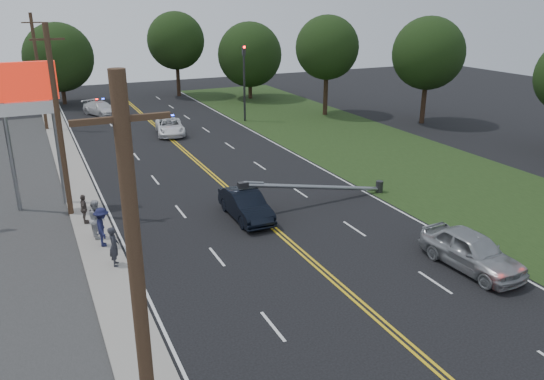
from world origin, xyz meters
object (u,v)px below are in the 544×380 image
utility_pole_near (143,336)px  utility_pole_mid (59,123)px  bystander_d (84,209)px  fallen_streetlight (324,187)px  traffic_signal (244,77)px  bystander_b (96,218)px  emergency_a (170,127)px  pylon_sign (27,101)px  waiting_sedan (472,251)px  emergency_b (101,108)px  bystander_a (114,246)px  bystander_c (102,227)px  utility_pole_far (39,72)px  crashed_sedan (246,205)px

utility_pole_near → utility_pole_mid: bearing=90.0°
bystander_d → fallen_streetlight: bearing=-98.0°
traffic_signal → bystander_b: size_ratio=3.73×
fallen_streetlight → emergency_a: size_ratio=1.94×
pylon_sign → waiting_sedan: pylon_sign is taller
emergency_b → bystander_a: size_ratio=2.64×
pylon_sign → emergency_b: 26.02m
emergency_a → bystander_a: bystander_a is taller
bystander_a → emergency_b: bearing=1.3°
waiting_sedan → emergency_a: 29.89m
utility_pole_mid → emergency_a: 18.94m
utility_pole_near → emergency_b: (5.38, 46.58, -4.40)m
bystander_a → emergency_a: bearing=-11.8°
fallen_streetlight → bystander_a: fallen_streetlight is taller
emergency_b → emergency_a: bearing=-91.9°
pylon_sign → bystander_d: bearing=-63.6°
bystander_c → fallen_streetlight: bearing=-81.1°
utility_pole_far → crashed_sedan: (8.44, -26.34, -4.33)m
emergency_b → traffic_signal: bearing=-58.5°
utility_pole_far → pylon_sign: bearing=-93.7°
waiting_sedan → traffic_signal: bearing=82.4°
fallen_streetlight → utility_pole_near: bearing=-129.9°
bystander_c → bystander_d: bystander_c is taller
fallen_streetlight → utility_pole_far: size_ratio=0.94×
utility_pole_far → bystander_a: size_ratio=5.60×
bystander_a → bystander_c: 2.23m
traffic_signal → emergency_a: traffic_signal is taller
pylon_sign → bystander_b: size_ratio=4.23×
waiting_sedan → bystander_d: bystander_d is taller
crashed_sedan → traffic_signal: bearing=68.2°
emergency_a → bystander_c: bystander_c is taller
pylon_sign → utility_pole_far: bearing=86.3°
traffic_signal → fallen_streetlight: (-4.11, -22.00, -3.29)m
waiting_sedan → emergency_b: (-9.75, 40.22, -0.14)m
fallen_streetlight → emergency_a: fallen_streetlight is taller
utility_pole_mid → bystander_c: size_ratio=5.32×
utility_pole_far → bystander_c: utility_pole_far is taller
emergency_a → bystander_d: size_ratio=3.11×
emergency_b → bystander_d: bearing=-122.8°
crashed_sedan → bystander_d: bystander_d is taller
traffic_signal → bystander_c: bearing=-125.8°
traffic_signal → utility_pole_mid: utility_pole_mid is taller
bystander_b → emergency_b: bearing=-14.4°
fallen_streetlight → utility_pole_near: (-13.39, -16.00, 4.17)m
crashed_sedan → utility_pole_far: bearing=108.1°
utility_pole_far → bystander_b: (0.92, -25.71, -4.02)m
bystander_c → bystander_b: bearing=10.5°
pylon_sign → traffic_signal: (18.80, 16.00, -1.79)m
utility_pole_far → crashed_sedan: 28.00m
bystander_a → bystander_b: bystander_b is taller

